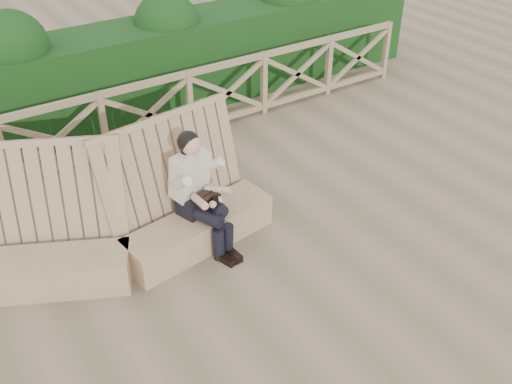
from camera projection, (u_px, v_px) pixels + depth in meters
ground at (281, 270)px, 6.63m from camera, size 60.00×60.00×0.00m
bench at (121, 234)px, 6.57m from camera, size 3.75×1.54×1.55m
woman at (198, 189)px, 6.65m from camera, size 0.56×0.99×1.49m
guardrail at (148, 114)px, 8.73m from camera, size 10.10×0.09×1.10m
hedge at (116, 77)px, 9.44m from camera, size 12.00×1.20×1.50m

